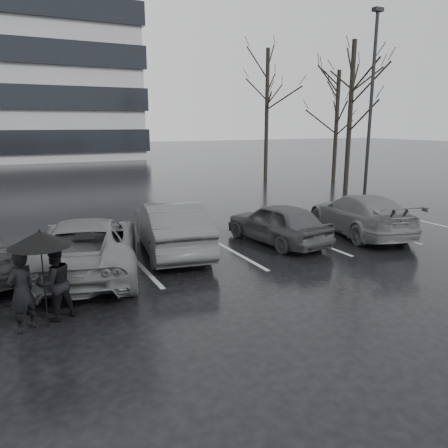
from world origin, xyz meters
name	(u,v)px	position (x,y,z in m)	size (l,w,h in m)	color
ground	(248,274)	(0.00, 0.00, 0.00)	(160.00, 160.00, 0.00)	black
car_main	(277,223)	(2.28, 2.19, 0.64)	(1.52, 3.77, 1.29)	black
car_west_a	(171,227)	(-1.03, 2.70, 0.75)	(1.59, 4.56, 1.50)	#2A2A2C
car_west_b	(88,245)	(-3.50, 1.91, 0.70)	(2.34, 5.07, 1.41)	#464648
car_east	(360,214)	(5.42, 1.93, 0.68)	(1.90, 4.68, 1.36)	#464648
pedestrian_left	(21,292)	(-5.09, -0.84, 0.75)	(0.55, 0.36, 1.51)	black
pedestrian_right	(55,283)	(-4.51, -0.57, 0.73)	(0.71, 0.55, 1.46)	black
umbrella	(40,239)	(-4.71, -0.86, 1.68)	(1.09, 1.09, 1.85)	black
lamp_post	(370,117)	(10.14, 6.60, 3.94)	(0.47, 0.47, 8.61)	#9C9C9F
stall_stripes	(182,253)	(-0.80, 2.50, 0.00)	(19.72, 5.00, 0.00)	#A1A1A4
tree_east	(350,117)	(12.00, 10.00, 4.00)	(0.26, 0.26, 8.00)	black
tree_ne	(336,126)	(14.50, 14.00, 3.50)	(0.26, 0.26, 7.00)	black
tree_north	(267,115)	(11.00, 17.00, 4.25)	(0.26, 0.26, 8.50)	black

